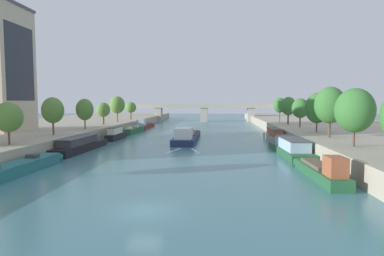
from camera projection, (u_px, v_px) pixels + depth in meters
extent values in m
plane|color=#42757F|center=(145.00, 211.00, 24.54)|extent=(400.00, 400.00, 0.00)
cube|color=#A89E89|center=(47.00, 129.00, 81.90)|extent=(36.00, 170.00, 2.43)
cube|color=#A89E89|center=(354.00, 131.00, 76.32)|extent=(36.00, 170.00, 2.43)
cube|color=#1E284C|center=(187.00, 138.00, 69.35)|extent=(4.26, 21.77, 1.10)
cube|color=#1E284C|center=(192.00, 132.00, 80.49)|extent=(3.90, 1.26, 0.92)
cube|color=#1E284C|center=(187.00, 135.00, 69.31)|extent=(4.34, 21.77, 0.06)
cube|color=white|center=(184.00, 133.00, 61.89)|extent=(3.11, 4.37, 2.00)
cube|color=black|center=(185.00, 131.00, 64.03)|extent=(2.46, 0.05, 0.56)
cube|color=brown|center=(188.00, 133.00, 71.45)|extent=(3.28, 11.33, 0.36)
cylinder|color=#232328|center=(187.00, 135.00, 62.73)|extent=(0.07, 0.07, 1.10)
cube|color=silver|center=(195.00, 151.00, 54.10)|extent=(1.96, 5.88, 0.03)
cube|color=silver|center=(174.00, 151.00, 54.40)|extent=(2.04, 5.86, 0.03)
cube|color=#23666B|center=(16.00, 169.00, 36.83)|extent=(2.99, 14.81, 1.23)
cube|color=#23666B|center=(52.00, 156.00, 44.50)|extent=(2.64, 1.30, 0.98)
cube|color=#23666B|center=(16.00, 163.00, 36.78)|extent=(3.04, 14.81, 0.06)
cube|color=#38383D|center=(32.00, 156.00, 39.99)|extent=(1.39, 0.92, 0.40)
cube|color=black|center=(81.00, 148.00, 54.14)|extent=(3.32, 15.61, 1.13)
cube|color=black|center=(100.00, 141.00, 62.17)|extent=(2.76, 1.32, 0.93)
cube|color=black|center=(81.00, 144.00, 54.09)|extent=(3.38, 15.61, 0.06)
cube|color=#38383D|center=(78.00, 141.00, 53.27)|extent=(2.64, 10.00, 1.17)
cube|color=#4C4C51|center=(78.00, 137.00, 53.22)|extent=(2.82, 10.31, 0.08)
cylinder|color=#232328|center=(69.00, 144.00, 49.38)|extent=(0.07, 0.07, 1.10)
cube|color=black|center=(116.00, 137.00, 70.57)|extent=(1.87, 9.09, 1.25)
cube|color=black|center=(123.00, 134.00, 75.41)|extent=(1.65, 1.29, 0.99)
cube|color=black|center=(116.00, 134.00, 70.52)|extent=(1.90, 9.09, 0.06)
cube|color=beige|center=(115.00, 131.00, 70.02)|extent=(1.50, 5.82, 1.28)
cube|color=#4C4C51|center=(115.00, 127.00, 69.97)|extent=(1.61, 6.00, 0.08)
cylinder|color=#232328|center=(113.00, 132.00, 67.75)|extent=(0.07, 0.07, 1.10)
cube|color=#235633|center=(133.00, 130.00, 85.55)|extent=(2.88, 12.97, 1.28)
cube|color=#235633|center=(140.00, 128.00, 92.29)|extent=(2.48, 1.32, 1.01)
cube|color=#235633|center=(133.00, 128.00, 85.50)|extent=(2.93, 12.97, 0.06)
cube|color=beige|center=(136.00, 126.00, 88.30)|extent=(1.31, 0.93, 0.40)
cube|color=beige|center=(129.00, 128.00, 81.89)|extent=(1.44, 1.13, 0.48)
cylinder|color=#232328|center=(130.00, 127.00, 81.57)|extent=(0.07, 0.07, 1.10)
cube|color=maroon|center=(145.00, 126.00, 101.79)|extent=(3.09, 14.94, 1.00)
cube|color=maroon|center=(150.00, 124.00, 109.55)|extent=(2.79, 1.25, 0.86)
cube|color=maroon|center=(145.00, 125.00, 101.75)|extent=(3.15, 14.94, 0.06)
cube|color=#9EBCD6|center=(142.00, 123.00, 96.64)|extent=(2.22, 3.01, 1.81)
cube|color=black|center=(143.00, 121.00, 98.11)|extent=(1.75, 0.05, 0.51)
cube|color=brown|center=(146.00, 124.00, 103.22)|extent=(2.36, 7.78, 0.36)
cylinder|color=#232328|center=(143.00, 124.00, 97.23)|extent=(0.07, 0.07, 1.10)
cube|color=#235633|center=(320.00, 173.00, 34.88)|extent=(2.56, 11.88, 1.06)
cube|color=#235633|center=(303.00, 162.00, 41.11)|extent=(2.10, 1.29, 0.89)
cube|color=#235633|center=(320.00, 168.00, 34.84)|extent=(2.60, 11.88, 0.06)
cube|color=#9E5133|center=(335.00, 167.00, 30.76)|extent=(1.71, 2.42, 1.85)
cube|color=black|center=(331.00, 161.00, 31.93)|extent=(1.30, 0.07, 0.52)
cube|color=brown|center=(317.00, 164.00, 36.00)|extent=(1.90, 6.20, 0.36)
cylinder|color=#232328|center=(337.00, 170.00, 31.25)|extent=(0.07, 0.07, 1.10)
cube|color=#235633|center=(290.00, 151.00, 51.10)|extent=(4.06, 16.11, 0.92)
cube|color=#235633|center=(278.00, 144.00, 59.41)|extent=(3.38, 1.31, 0.82)
cube|color=#235633|center=(290.00, 148.00, 51.06)|extent=(4.13, 16.11, 0.06)
cube|color=#9EBCD6|center=(292.00, 143.00, 50.20)|extent=(3.23, 10.33, 1.54)
cube|color=#4C4C51|center=(292.00, 138.00, 50.14)|extent=(3.45, 10.64, 0.08)
cylinder|color=#232328|center=(303.00, 149.00, 46.21)|extent=(0.07, 0.07, 1.10)
cube|color=gray|center=(274.00, 138.00, 68.56)|extent=(2.65, 12.13, 1.12)
cube|color=gray|center=(269.00, 134.00, 74.92)|extent=(2.37, 1.27, 0.92)
cube|color=gray|center=(274.00, 135.00, 68.52)|extent=(2.70, 12.13, 0.06)
cube|color=#9E5133|center=(275.00, 132.00, 67.86)|extent=(2.14, 7.77, 1.39)
cube|color=#4C4C51|center=(275.00, 128.00, 67.80)|extent=(2.29, 8.01, 0.08)
cylinder|color=#232328|center=(279.00, 134.00, 64.84)|extent=(0.07, 0.07, 1.10)
cylinder|color=brown|center=(9.00, 135.00, 43.46)|extent=(0.26, 0.26, 2.53)
ellipsoid|color=#568438|center=(8.00, 117.00, 43.28)|extent=(3.67, 3.67, 3.93)
cylinder|color=brown|center=(53.00, 126.00, 55.97)|extent=(0.30, 0.30, 2.98)
ellipsoid|color=#568438|center=(53.00, 110.00, 55.75)|extent=(3.65, 3.65, 4.36)
cylinder|color=brown|center=(85.00, 122.00, 68.79)|extent=(0.25, 0.25, 2.78)
ellipsoid|color=#568438|center=(85.00, 109.00, 68.58)|extent=(3.57, 3.57, 4.44)
cylinder|color=brown|center=(104.00, 119.00, 81.67)|extent=(0.37, 0.37, 2.66)
ellipsoid|color=#568438|center=(103.00, 110.00, 81.49)|extent=(3.28, 3.28, 3.57)
cylinder|color=brown|center=(117.00, 116.00, 93.47)|extent=(0.28, 0.28, 3.41)
ellipsoid|color=#568438|center=(117.00, 105.00, 93.23)|extent=(4.22, 4.22, 4.82)
cylinder|color=brown|center=(131.00, 115.00, 105.41)|extent=(0.34, 0.34, 2.88)
ellipsoid|color=#568438|center=(131.00, 107.00, 105.22)|extent=(3.40, 3.40, 3.42)
cylinder|color=brown|center=(354.00, 135.00, 41.49)|extent=(0.29, 0.29, 3.02)
ellipsoid|color=#387533|center=(355.00, 110.00, 41.25)|extent=(4.80, 4.80, 5.53)
cylinder|color=brown|center=(329.00, 126.00, 52.17)|extent=(0.37, 0.37, 3.51)
ellipsoid|color=#387533|center=(330.00, 105.00, 51.90)|extent=(4.75, 4.75, 5.74)
cylinder|color=brown|center=(317.00, 124.00, 60.77)|extent=(0.24, 0.24, 2.93)
ellipsoid|color=#387533|center=(317.00, 108.00, 60.54)|extent=(4.29, 4.29, 5.55)
cylinder|color=brown|center=(300.00, 121.00, 71.61)|extent=(0.28, 0.28, 3.04)
ellipsoid|color=#387533|center=(300.00, 108.00, 71.40)|extent=(3.58, 3.58, 4.24)
cylinder|color=brown|center=(288.00, 118.00, 82.09)|extent=(0.39, 0.39, 3.30)
ellipsoid|color=#387533|center=(288.00, 106.00, 81.86)|extent=(3.69, 3.69, 4.50)
cylinder|color=brown|center=(280.00, 116.00, 91.73)|extent=(0.26, 0.26, 3.50)
ellipsoid|color=#387533|center=(280.00, 105.00, 91.50)|extent=(3.42, 3.42, 4.14)
cube|color=#232833|center=(20.00, 63.00, 61.82)|extent=(0.04, 8.91, 13.95)
cube|color=#ADA899|center=(204.00, 107.00, 133.24)|extent=(61.27, 4.40, 0.60)
cube|color=#ADA899|center=(204.00, 105.00, 131.19)|extent=(61.27, 0.30, 0.90)
cube|color=#ADA899|center=(204.00, 105.00, 135.17)|extent=(61.27, 0.30, 0.90)
cube|color=#ADA899|center=(158.00, 115.00, 134.90)|extent=(2.80, 3.60, 5.56)
cube|color=#ADA899|center=(204.00, 115.00, 133.48)|extent=(2.80, 3.60, 5.56)
cube|color=#ADA899|center=(251.00, 115.00, 132.06)|extent=(2.80, 3.60, 5.56)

